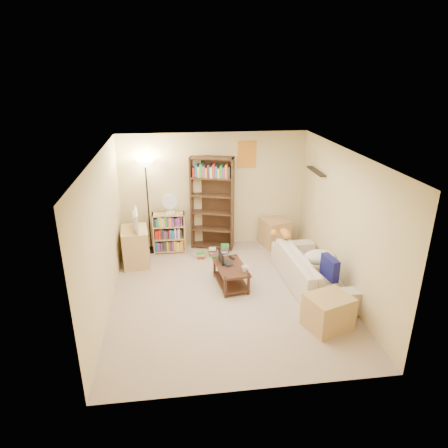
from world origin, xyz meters
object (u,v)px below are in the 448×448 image
at_px(coffee_table, 231,273).
at_px(side_table, 275,233).
at_px(mug, 245,269).
at_px(tall_bookshelf, 212,201).
at_px(floor_lamp, 146,180).
at_px(short_bookshelf, 169,233).
at_px(tv_stand, 136,247).
at_px(tabby_cat, 283,233).
at_px(desk_fan, 170,204).
at_px(television, 133,220).
at_px(end_cabinet, 328,312).
at_px(laptop, 228,262).
at_px(sofa, 312,270).

bearing_deg(coffee_table, side_table, 45.18).
height_order(mug, side_table, side_table).
distance_m(tall_bookshelf, floor_lamp, 1.45).
distance_m(short_bookshelf, floor_lamp, 1.23).
height_order(mug, tv_stand, tv_stand).
distance_m(tabby_cat, desk_fan, 2.40).
bearing_deg(television, end_cabinet, -135.78).
relative_size(short_bookshelf, floor_lamp, 0.44).
distance_m(mug, tall_bookshelf, 2.09).
bearing_deg(laptop, tall_bookshelf, -22.94).
distance_m(television, desk_fan, 0.87).
bearing_deg(tabby_cat, tall_bookshelf, 138.54).
bearing_deg(side_table, tall_bookshelf, 176.15).
bearing_deg(end_cabinet, coffee_table, 131.83).
xyz_separation_m(laptop, end_cabinet, (1.33, -1.59, -0.14)).
distance_m(floor_lamp, side_table, 3.03).
distance_m(coffee_table, laptop, 0.22).
bearing_deg(tv_stand, coffee_table, -38.03).
bearing_deg(laptop, side_table, -67.77).
bearing_deg(floor_lamp, short_bookshelf, -12.18).
relative_size(sofa, tabby_cat, 4.43).
distance_m(coffee_table, end_cabinet, 1.94).
height_order(tabby_cat, side_table, tabby_cat).
height_order(short_bookshelf, desk_fan, desk_fan).
height_order(laptop, tv_stand, tv_stand).
bearing_deg(short_bookshelf, mug, -53.90).
bearing_deg(tv_stand, short_bookshelf, 29.95).
bearing_deg(end_cabinet, desk_fan, 127.99).
height_order(desk_fan, end_cabinet, desk_fan).
height_order(tv_stand, end_cabinet, tv_stand).
bearing_deg(tall_bookshelf, sofa, -33.42).
relative_size(tv_stand, desk_fan, 1.73).
bearing_deg(desk_fan, side_table, 1.82).
height_order(laptop, side_table, side_table).
xyz_separation_m(sofa, tv_stand, (-3.22, 1.33, 0.06)).
distance_m(sofa, desk_fan, 3.17).
distance_m(tall_bookshelf, desk_fan, 0.91).
height_order(tv_stand, desk_fan, desk_fan).
xyz_separation_m(tv_stand, floor_lamp, (0.27, 0.58, 1.22)).
xyz_separation_m(tv_stand, television, (0.00, 0.00, 0.57)).
xyz_separation_m(mug, desk_fan, (-1.26, 1.80, 0.66)).
height_order(television, desk_fan, desk_fan).
bearing_deg(mug, tall_bookshelf, 100.50).
height_order(desk_fan, side_table, desk_fan).
bearing_deg(side_table, tv_stand, -170.21).
bearing_deg(coffee_table, tv_stand, 140.21).
height_order(laptop, tall_bookshelf, tall_bookshelf).
xyz_separation_m(sofa, coffee_table, (-1.45, 0.22, -0.07)).
height_order(sofa, side_table, sofa).
height_order(sofa, end_cabinet, sofa).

